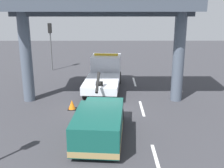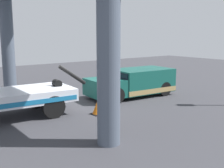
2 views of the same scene
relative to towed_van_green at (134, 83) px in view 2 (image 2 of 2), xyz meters
The scene contains 5 objects.
ground_plane 4.16m from the towed_van_green, ahead, with size 60.00×40.00×0.10m, color #38383D.
lane_stripe_west 3.27m from the towed_van_green, 127.33° to the right, with size 2.60×0.16×0.01m, color silver.
lane_stripe_mid 4.86m from the towed_van_green, 31.83° to the right, with size 2.60×0.16×0.01m, color silver.
towed_van_green is the anchor object (origin of this frame).
traffic_cone_orange 4.41m from the towed_van_green, 25.61° to the left, with size 0.51×0.51×0.61m.
Camera 2 is at (6.96, 12.24, 3.64)m, focal length 45.34 mm.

